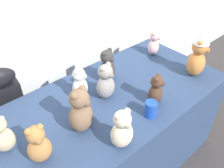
# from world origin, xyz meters

# --- Properties ---
(wall_back) EXTENTS (7.00, 0.08, 2.60)m
(wall_back) POSITION_xyz_m (0.00, 0.94, 1.30)
(wall_back) COLOR white
(wall_back) RESTS_ON ground_plane
(display_table) EXTENTS (1.77, 0.87, 0.79)m
(display_table) POSITION_xyz_m (0.00, 0.25, 0.40)
(display_table) COLOR navy
(display_table) RESTS_ON ground_plane
(instrument_case) EXTENTS (0.29, 0.15, 1.00)m
(instrument_case) POSITION_xyz_m (-0.58, 0.82, 0.50)
(instrument_case) COLOR black
(instrument_case) RESTS_ON ground_plane
(teddy_bear_charcoal) EXTENTS (0.15, 0.13, 0.27)m
(teddy_bear_charcoal) POSITION_xyz_m (0.11, 0.43, 0.91)
(teddy_bear_charcoal) COLOR #383533
(teddy_bear_charcoal) RESTS_ON display_table
(teddy_bear_mocha) EXTENTS (0.19, 0.18, 0.31)m
(teddy_bear_mocha) POSITION_xyz_m (-0.33, 0.15, 0.94)
(teddy_bear_mocha) COLOR #7F6047
(teddy_bear_mocha) RESTS_ON display_table
(teddy_bear_blush) EXTENTS (0.14, 0.13, 0.22)m
(teddy_bear_blush) POSITION_xyz_m (0.68, 0.46, 0.90)
(teddy_bear_blush) COLOR beige
(teddy_bear_blush) RESTS_ON display_table
(teddy_bear_snow) EXTENTS (0.16, 0.15, 0.24)m
(teddy_bear_snow) POSITION_xyz_m (-0.15, 0.41, 0.90)
(teddy_bear_snow) COLOR white
(teddy_bear_snow) RESTS_ON display_table
(teddy_bear_sand) EXTENTS (0.16, 0.15, 0.25)m
(teddy_bear_sand) POSITION_xyz_m (-0.74, 0.31, 0.91)
(teddy_bear_sand) COLOR #CCB78E
(teddy_bear_sand) RESTS_ON display_table
(teddy_bear_cocoa) EXTENTS (0.14, 0.14, 0.22)m
(teddy_bear_cocoa) POSITION_xyz_m (0.19, 0.02, 0.89)
(teddy_bear_cocoa) COLOR #4C3323
(teddy_bear_cocoa) RESTS_ON display_table
(teddy_bear_ginger) EXTENTS (0.20, 0.18, 0.36)m
(teddy_bear_ginger) POSITION_xyz_m (0.68, 0.03, 0.97)
(teddy_bear_ginger) COLOR #D17F3D
(teddy_bear_ginger) RESTS_ON display_table
(teddy_bear_ash) EXTENTS (0.16, 0.14, 0.27)m
(teddy_bear_ash) POSITION_xyz_m (-0.02, 0.29, 0.92)
(teddy_bear_ash) COLOR gray
(teddy_bear_ash) RESTS_ON display_table
(teddy_bear_caramel) EXTENTS (0.15, 0.13, 0.25)m
(teddy_bear_caramel) POSITION_xyz_m (-0.62, 0.12, 0.91)
(teddy_bear_caramel) COLOR #B27A42
(teddy_bear_caramel) RESTS_ON display_table
(teddy_bear_cream) EXTENTS (0.14, 0.12, 0.26)m
(teddy_bear_cream) POSITION_xyz_m (-0.23, -0.09, 0.91)
(teddy_bear_cream) COLOR beige
(teddy_bear_cream) RESTS_ON display_table
(party_cup_blue) EXTENTS (0.08, 0.08, 0.11)m
(party_cup_blue) POSITION_xyz_m (0.07, -0.05, 0.85)
(party_cup_blue) COLOR blue
(party_cup_blue) RESTS_ON display_table
(name_card_front_left) EXTENTS (0.07, 0.02, 0.05)m
(name_card_front_left) POSITION_xyz_m (-0.23, -0.10, 0.82)
(name_card_front_left) COLOR white
(name_card_front_left) RESTS_ON display_table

